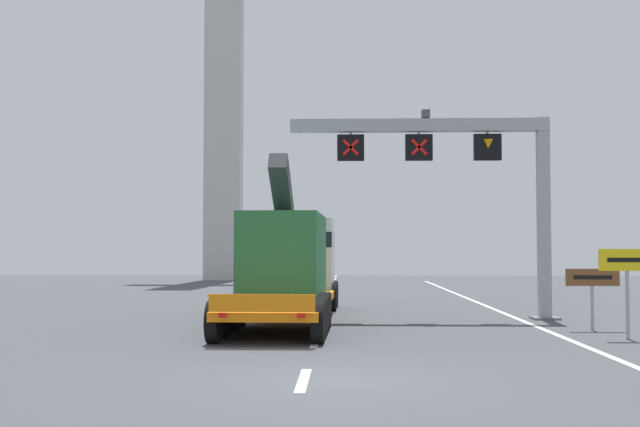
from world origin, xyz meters
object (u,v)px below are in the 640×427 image
at_px(overhead_lane_gantry, 460,161).
at_px(heavy_haul_truck_orange, 292,262).
at_px(bridge_pylon_distant, 224,12).
at_px(tourist_info_sign_brown, 592,283).
at_px(exit_sign_yellow, 628,270).

bearing_deg(overhead_lane_gantry, heavy_haul_truck_orange, 178.00).
bearing_deg(bridge_pylon_distant, overhead_lane_gantry, -67.56).
bearing_deg(heavy_haul_truck_orange, bridge_pylon_distant, 103.12).
bearing_deg(heavy_haul_truck_orange, overhead_lane_gantry, -2.00).
distance_m(heavy_haul_truck_orange, tourist_info_sign_brown, 10.09).
height_order(exit_sign_yellow, bridge_pylon_distant, bridge_pylon_distant).
relative_size(exit_sign_yellow, tourist_info_sign_brown, 1.32).
height_order(heavy_haul_truck_orange, tourist_info_sign_brown, heavy_haul_truck_orange).
distance_m(overhead_lane_gantry, exit_sign_yellow, 7.85).
xyz_separation_m(exit_sign_yellow, tourist_info_sign_brown, (-0.24, 2.24, -0.46)).
distance_m(heavy_haul_truck_orange, bridge_pylon_distant, 38.31).
height_order(overhead_lane_gantry, exit_sign_yellow, overhead_lane_gantry).
bearing_deg(exit_sign_yellow, tourist_info_sign_brown, 96.07).
distance_m(tourist_info_sign_brown, bridge_pylon_distant, 44.55).
distance_m(overhead_lane_gantry, heavy_haul_truck_orange, 6.89).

